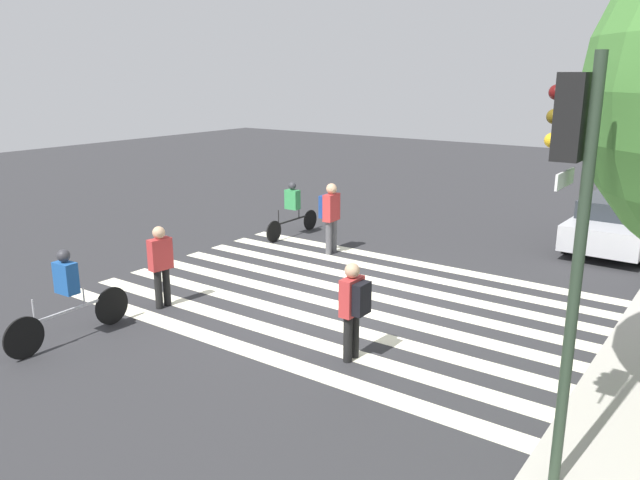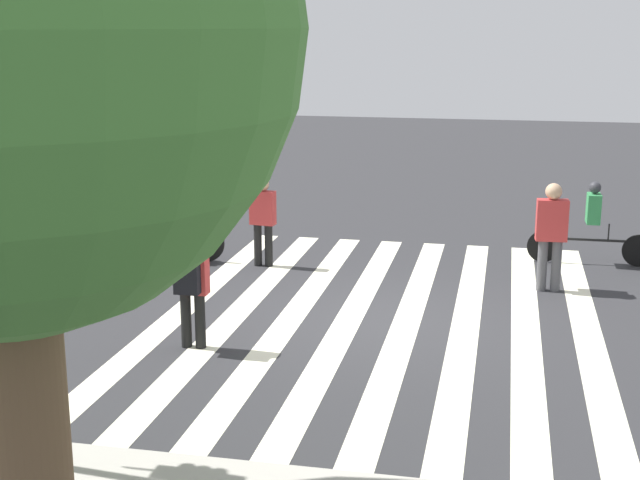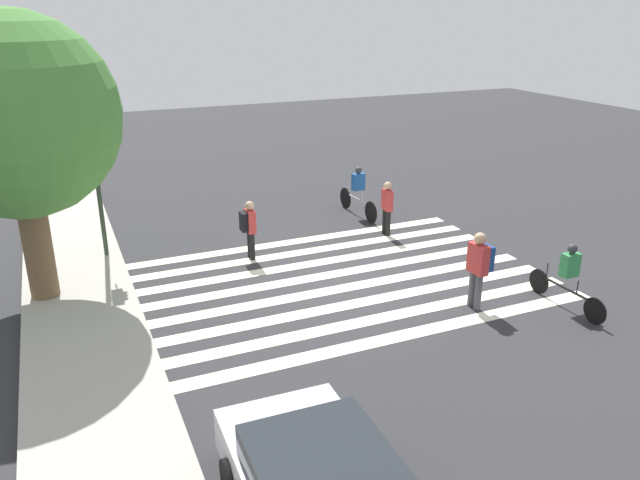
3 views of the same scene
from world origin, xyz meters
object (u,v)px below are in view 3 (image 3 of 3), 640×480
object	(u,v)px
traffic_light	(97,139)
pedestrian_adult_yellow_jacket	(479,264)
pedestrian_child_with_backpack	(249,226)
pedestrian_adult_blue_shirt	(387,205)
cyclist_near_curb	(358,190)
cyclist_far_lane	(569,273)
street_tree	(16,118)

from	to	relation	value
traffic_light	pedestrian_adult_yellow_jacket	xyz separation A→B (m)	(-6.48, -7.39, -2.25)
traffic_light	pedestrian_child_with_backpack	size ratio (longest dim) A/B	2.88
pedestrian_child_with_backpack	traffic_light	bearing A→B (deg)	-113.52
traffic_light	pedestrian_child_with_backpack	bearing A→B (deg)	-113.78
pedestrian_adult_blue_shirt	pedestrian_child_with_backpack	xyz separation A→B (m)	(-0.20, 4.39, 0.03)
pedestrian_adult_yellow_jacket	cyclist_near_curb	distance (m)	7.17
pedestrian_child_with_backpack	cyclist_near_curb	bearing A→B (deg)	116.78
cyclist_near_curb	pedestrian_adult_yellow_jacket	bearing A→B (deg)	173.49
cyclist_far_lane	cyclist_near_curb	bearing A→B (deg)	8.66
street_tree	pedestrian_child_with_backpack	xyz separation A→B (m)	(0.56, -5.22, -3.35)
traffic_light	pedestrian_child_with_backpack	xyz separation A→B (m)	(-1.55, -3.51, -2.36)
pedestrian_child_with_backpack	pedestrian_adult_blue_shirt	bearing A→B (deg)	92.83
traffic_light	pedestrian_child_with_backpack	world-z (taller)	traffic_light
cyclist_near_curb	pedestrian_child_with_backpack	bearing A→B (deg)	114.44
street_tree	pedestrian_child_with_backpack	world-z (taller)	street_tree
street_tree	cyclist_near_curb	distance (m)	10.63
street_tree	cyclist_near_curb	size ratio (longest dim) A/B	2.67
street_tree	cyclist_far_lane	distance (m)	12.64
pedestrian_adult_blue_shirt	cyclist_near_curb	distance (m)	2.02
street_tree	pedestrian_adult_blue_shirt	world-z (taller)	street_tree
traffic_light	pedestrian_adult_yellow_jacket	distance (m)	10.08
traffic_light	pedestrian_adult_blue_shirt	xyz separation A→B (m)	(-1.35, -7.90, -2.39)
street_tree	pedestrian_adult_blue_shirt	bearing A→B (deg)	-85.48
pedestrian_adult_blue_shirt	pedestrian_child_with_backpack	bearing A→B (deg)	-80.00
traffic_light	street_tree	world-z (taller)	street_tree
pedestrian_adult_yellow_jacket	pedestrian_child_with_backpack	distance (m)	6.28
pedestrian_adult_yellow_jacket	cyclist_near_curb	size ratio (longest dim) A/B	0.75
pedestrian_adult_blue_shirt	cyclist_far_lane	xyz separation A→B (m)	(-5.96, -1.37, -0.08)
traffic_light	pedestrian_adult_blue_shirt	distance (m)	8.36
pedestrian_adult_blue_shirt	traffic_light	bearing A→B (deg)	-92.26
traffic_light	pedestrian_adult_blue_shirt	world-z (taller)	traffic_light
pedestrian_adult_blue_shirt	cyclist_near_curb	bearing A→B (deg)	-173.90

